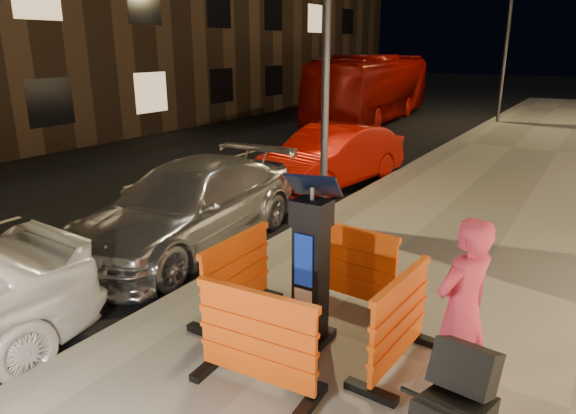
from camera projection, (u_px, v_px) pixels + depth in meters
The scene contains 14 objects.
ground_plane at pixel (193, 299), 6.52m from camera, with size 120.00×120.00×0.00m, color black.
sidewalk at pixel (425, 369), 4.98m from camera, with size 6.00×60.00×0.15m, color gray.
kerb at pixel (193, 294), 6.50m from camera, with size 0.30×60.00×0.15m, color slate.
parking_kiosk at pixel (311, 264), 5.13m from camera, with size 0.53×0.53×1.69m, color black.
barrier_front at pixel (257, 340), 4.48m from camera, with size 1.21×0.50×0.94m, color #E84F0D.
barrier_back at pixel (350, 265), 6.02m from camera, with size 1.21×0.50×0.94m, color #E84F0D.
barrier_kerbside at pixel (237, 276), 5.73m from camera, with size 1.21×0.50×0.94m, color #E84F0D.
barrier_bldgside at pixel (399, 322), 4.77m from camera, with size 1.21×0.50×0.94m, color #E84F0D.
car_silver at pixel (191, 245), 8.30m from camera, with size 1.85×4.55×1.32m, color silver.
car_red at pixel (331, 186), 11.85m from camera, with size 1.46×4.18×1.38m, color #9E0A02.
bus_doubledecker at pixel (371, 120), 22.37m from camera, with size 2.32×9.90×2.76m, color #970905.
man at pixel (462, 311), 4.27m from camera, with size 0.60×0.39×1.64m, color #BC2E4A.
street_lamp_mid at pixel (327, 41), 7.88m from camera, with size 0.12×0.12×6.00m, color #3F3F44.
street_lamp_far at pixel (506, 45), 20.02m from camera, with size 0.12×0.12×6.00m, color #3F3F44.
Camera 1 is at (4.13, -4.34, 3.07)m, focal length 32.00 mm.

